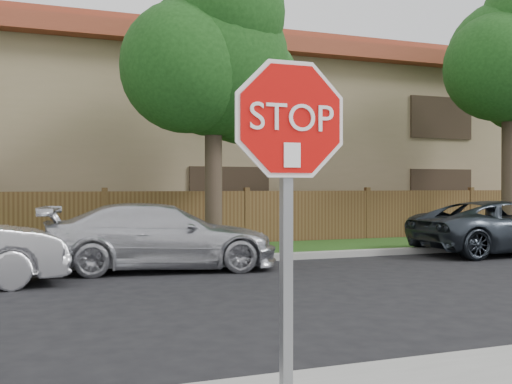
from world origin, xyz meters
name	(u,v)px	position (x,y,z in m)	size (l,w,h in m)	color
far_curb	(122,264)	(0.00, 8.15, 0.07)	(70.00, 0.30, 0.15)	gray
grass_strip	(112,256)	(0.00, 9.80, 0.06)	(70.00, 3.00, 0.12)	#1E4714
fence	(105,222)	(0.00, 11.40, 0.80)	(70.00, 0.12, 1.60)	#53361D
apartment_building	(86,135)	(0.00, 17.00, 3.53)	(35.20, 9.20, 7.20)	#93805B
tree_mid	(216,61)	(2.52, 9.57, 4.87)	(4.80, 3.90, 7.35)	#382B21
stop_sign	(289,172)	(-0.33, -1.48, 1.83)	(1.01, 0.13, 2.55)	gray
sedan_right	(162,237)	(0.72, 7.45, 0.69)	(1.94, 4.77, 1.38)	silver
sedan_far_right	(505,227)	(9.61, 7.32, 0.68)	(2.26, 4.90, 1.36)	#343C46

